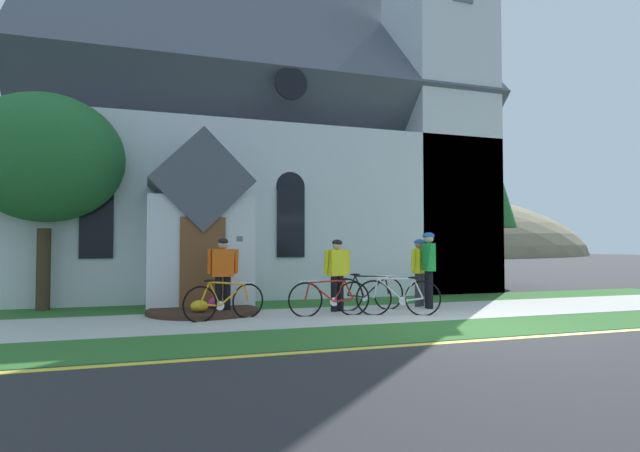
% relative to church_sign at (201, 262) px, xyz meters
% --- Properties ---
extents(ground, '(140.00, 140.00, 0.00)m').
position_rel_church_sign_xyz_m(ground, '(4.25, 0.07, -1.09)').
color(ground, '#2B2B2D').
extents(sidewalk_slab, '(32.00, 2.79, 0.01)m').
position_rel_church_sign_xyz_m(sidewalk_slab, '(2.51, -1.75, -1.09)').
color(sidewalk_slab, '#B7B5AD').
rests_on(sidewalk_slab, ground).
extents(grass_verge, '(32.00, 1.86, 0.01)m').
position_rel_church_sign_xyz_m(grass_verge, '(2.51, -4.08, -1.09)').
color(grass_verge, '#2D6628').
rests_on(grass_verge, ground).
extents(church_lawn, '(24.00, 1.87, 0.01)m').
position_rel_church_sign_xyz_m(church_lawn, '(2.51, 0.58, -1.09)').
color(church_lawn, '#2D6628').
rests_on(church_lawn, ground).
extents(curb_paint_stripe, '(28.00, 0.16, 0.01)m').
position_rel_church_sign_xyz_m(curb_paint_stripe, '(2.51, -5.16, -1.09)').
color(curb_paint_stripe, yellow).
rests_on(curb_paint_stripe, ground).
extents(church_building, '(14.25, 12.72, 13.44)m').
position_rel_church_sign_xyz_m(church_building, '(2.84, 6.66, 3.58)').
color(church_building, silver).
rests_on(church_building, ground).
extents(church_sign, '(1.89, 0.18, 1.67)m').
position_rel_church_sign_xyz_m(church_sign, '(0.00, 0.00, 0.00)').
color(church_sign, slate).
rests_on(church_sign, ground).
extents(flower_bed, '(2.36, 2.36, 0.34)m').
position_rel_church_sign_xyz_m(flower_bed, '(-0.01, -0.56, -1.02)').
color(flower_bed, '#382319').
rests_on(flower_bed, ground).
extents(bicycle_white, '(1.66, 0.70, 0.83)m').
position_rel_church_sign_xyz_m(bicycle_white, '(3.84, -2.19, -0.70)').
color(bicycle_white, black).
rests_on(bicycle_white, ground).
extents(bicycle_silver, '(1.67, 0.59, 0.83)m').
position_rel_church_sign_xyz_m(bicycle_silver, '(0.29, -1.70, -0.72)').
color(bicycle_silver, black).
rests_on(bicycle_silver, ground).
extents(bicycle_yellow, '(1.76, 0.08, 0.85)m').
position_rel_church_sign_xyz_m(bicycle_yellow, '(3.59, -1.18, -0.71)').
color(bicycle_yellow, black).
rests_on(bicycle_yellow, ground).
extents(bicycle_red, '(1.74, 0.19, 0.80)m').
position_rel_church_sign_xyz_m(bicycle_red, '(2.45, -1.80, -0.72)').
color(bicycle_red, black).
rests_on(bicycle_red, ground).
extents(cyclist_in_green_jersey, '(0.63, 0.32, 1.59)m').
position_rel_church_sign_xyz_m(cyclist_in_green_jersey, '(2.85, -1.17, -0.17)').
color(cyclist_in_green_jersey, black).
rests_on(cyclist_in_green_jersey, ground).
extents(cyclist_in_red_jersey, '(0.63, 0.30, 1.62)m').
position_rel_church_sign_xyz_m(cyclist_in_red_jersey, '(0.38, -0.87, -0.15)').
color(cyclist_in_red_jersey, black).
rests_on(cyclist_in_red_jersey, ground).
extents(cyclist_in_blue_jersey, '(0.34, 0.72, 1.77)m').
position_rel_church_sign_xyz_m(cyclist_in_blue_jersey, '(5.04, -1.36, -0.05)').
color(cyclist_in_blue_jersey, black).
rests_on(cyclist_in_blue_jersey, ground).
extents(cyclist_in_orange_jersey, '(0.57, 0.47, 1.62)m').
position_rel_church_sign_xyz_m(cyclist_in_orange_jersey, '(5.05, -0.92, -0.16)').
color(cyclist_in_orange_jersey, '#2D2D33').
rests_on(cyclist_in_orange_jersey, ground).
extents(roadside_conifer, '(2.92, 2.92, 7.46)m').
position_rel_church_sign_xyz_m(roadside_conifer, '(10.89, 5.04, 3.70)').
color(roadside_conifer, '#4C3823').
rests_on(roadside_conifer, ground).
extents(yard_deciduous_tree, '(3.43, 3.43, 4.91)m').
position_rel_church_sign_xyz_m(yard_deciduous_tree, '(-3.36, 1.15, 2.35)').
color(yard_deciduous_tree, '#3D2D1E').
rests_on(yard_deciduous_tree, ground).
extents(distant_hill, '(99.96, 49.71, 22.07)m').
position_rel_church_sign_xyz_m(distant_hill, '(15.51, 58.61, -1.09)').
color(distant_hill, '#847A5B').
rests_on(distant_hill, ground).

